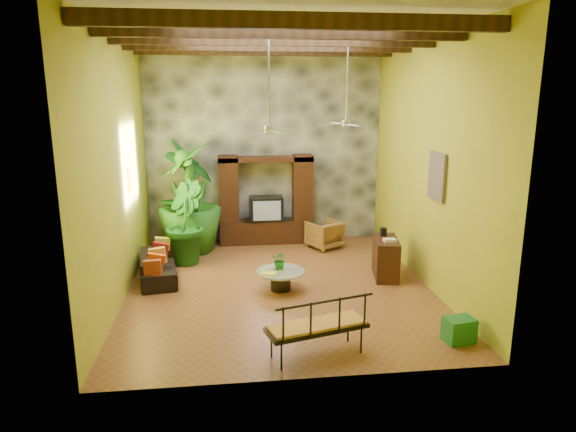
{
  "coord_description": "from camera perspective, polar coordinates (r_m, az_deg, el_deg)",
  "views": [
    {
      "loc": [
        -1.0,
        -9.78,
        3.86
      ],
      "look_at": [
        0.21,
        0.2,
        1.42
      ],
      "focal_mm": 32.0,
      "sensor_mm": 36.0,
      "label": 1
    }
  ],
  "objects": [
    {
      "name": "back_wall",
      "position": [
        13.39,
        -2.63,
        7.81
      ],
      "size": [
        6.0,
        0.02,
        5.0
      ],
      "primitive_type": "cube",
      "color": "#9DA124",
      "rests_on": "ground"
    },
    {
      "name": "yellow_tray",
      "position": [
        10.06,
        -2.08,
        -6.39
      ],
      "size": [
        0.31,
        0.24,
        0.03
      ],
      "primitive_type": "cube",
      "rotation": [
        0.0,
        0.0,
        -0.16
      ],
      "color": "gold",
      "rests_on": "coffee_table"
    },
    {
      "name": "entertainment_center",
      "position": [
        13.28,
        -2.44,
        1.05
      ],
      "size": [
        2.4,
        0.55,
        2.3
      ],
      "color": "black",
      "rests_on": "ground"
    },
    {
      "name": "ceiling",
      "position": [
        9.9,
        -1.16,
        20.26
      ],
      "size": [
        6.0,
        7.0,
        0.02
      ],
      "primitive_type": "cube",
      "color": "silver",
      "rests_on": "back_wall"
    },
    {
      "name": "ceiling_fan_front",
      "position": [
        9.43,
        -2.1,
        10.86
      ],
      "size": [
        1.28,
        1.28,
        1.86
      ],
      "color": "#A6A6AA",
      "rests_on": "ceiling"
    },
    {
      "name": "ceiling_fan_back",
      "position": [
        11.3,
        6.51,
        11.24
      ],
      "size": [
        1.28,
        1.28,
        1.86
      ],
      "color": "#A6A6AA",
      "rests_on": "ceiling"
    },
    {
      "name": "stone_accent_wall",
      "position": [
        13.33,
        -2.62,
        7.78
      ],
      "size": [
        5.98,
        0.1,
        4.98
      ],
      "primitive_type": "cube",
      "color": "#393C40",
      "rests_on": "ground"
    },
    {
      "name": "coffee_table",
      "position": [
        10.29,
        -0.83,
        -6.85
      ],
      "size": [
        0.96,
        0.96,
        0.4
      ],
      "rotation": [
        0.0,
        0.0,
        -0.27
      ],
      "color": "black",
      "rests_on": "ground"
    },
    {
      "name": "left_wall",
      "position": [
        10.08,
        -18.39,
        5.2
      ],
      "size": [
        0.02,
        7.0,
        5.0
      ],
      "primitive_type": "cube",
      "color": "#9DA124",
      "rests_on": "ground"
    },
    {
      "name": "tall_plant_a",
      "position": [
        13.21,
        -10.9,
        2.52
      ],
      "size": [
        1.57,
        1.74,
        2.73
      ],
      "primitive_type": "imported",
      "rotation": [
        0.0,
        0.0,
        1.03
      ],
      "color": "#195F20",
      "rests_on": "ground"
    },
    {
      "name": "right_wall",
      "position": [
        10.66,
        15.26,
        5.84
      ],
      "size": [
        0.02,
        7.0,
        5.0
      ],
      "primitive_type": "cube",
      "color": "#9DA124",
      "rests_on": "ground"
    },
    {
      "name": "tall_plant_b",
      "position": [
        11.96,
        -11.47,
        -0.69
      ],
      "size": [
        1.08,
        1.23,
        1.91
      ],
      "primitive_type": "imported",
      "rotation": [
        0.0,
        0.0,
        1.82
      ],
      "color": "#16551C",
      "rests_on": "ground"
    },
    {
      "name": "tall_plant_c",
      "position": [
        12.7,
        -10.93,
        2.08
      ],
      "size": [
        1.66,
        1.66,
        2.73
      ],
      "primitive_type": "imported",
      "rotation": [
        0.0,
        0.0,
        4.8
      ],
      "color": "#24681B",
      "rests_on": "ground"
    },
    {
      "name": "side_console",
      "position": [
        11.15,
        10.8,
        -4.58
      ],
      "size": [
        0.65,
        1.11,
        0.84
      ],
      "primitive_type": "cube",
      "rotation": [
        0.0,
        0.0,
        -0.18
      ],
      "color": "#372211",
      "rests_on": "ground"
    },
    {
      "name": "ground",
      "position": [
        10.57,
        -1.03,
        -7.78
      ],
      "size": [
        7.0,
        7.0,
        0.0
      ],
      "primitive_type": "plane",
      "color": "brown",
      "rests_on": "ground"
    },
    {
      "name": "wall_art_mask",
      "position": [
        11.1,
        -17.05,
        3.93
      ],
      "size": [
        0.06,
        0.32,
        0.55
      ],
      "primitive_type": "cube",
      "color": "yellow",
      "rests_on": "left_wall"
    },
    {
      "name": "ceiling_beams",
      "position": [
        9.88,
        -1.16,
        18.99
      ],
      "size": [
        5.95,
        5.36,
        0.22
      ],
      "color": "#351E11",
      "rests_on": "ceiling"
    },
    {
      "name": "wicker_armchair",
      "position": [
        13.02,
        4.08,
        -2.05
      ],
      "size": [
        1.02,
        1.03,
        0.69
      ],
      "primitive_type": "imported",
      "rotation": [
        0.0,
        0.0,
        3.65
      ],
      "color": "olive",
      "rests_on": "ground"
    },
    {
      "name": "centerpiece_plant",
      "position": [
        10.29,
        -0.88,
        -4.92
      ],
      "size": [
        0.41,
        0.39,
        0.37
      ],
      "primitive_type": "imported",
      "rotation": [
        0.0,
        0.0,
        -0.37
      ],
      "color": "#19621C",
      "rests_on": "coffee_table"
    },
    {
      "name": "green_bin",
      "position": [
        8.73,
        18.47,
        -11.92
      ],
      "size": [
        0.5,
        0.41,
        0.4
      ],
      "primitive_type": "cube",
      "rotation": [
        0.0,
        0.0,
        0.17
      ],
      "color": "#20792C",
      "rests_on": "ground"
    },
    {
      "name": "sofa",
      "position": [
        11.23,
        -14.19,
        -5.44
      ],
      "size": [
        0.96,
        1.91,
        0.53
      ],
      "primitive_type": "imported",
      "rotation": [
        0.0,
        0.0,
        1.71
      ],
      "color": "black",
      "rests_on": "ground"
    },
    {
      "name": "iron_bench",
      "position": [
        7.7,
        3.33,
        -11.92
      ],
      "size": [
        1.6,
        0.94,
        0.57
      ],
      "rotation": [
        0.0,
        0.0,
        0.27
      ],
      "color": "black",
      "rests_on": "ground"
    },
    {
      "name": "wall_art_painting",
      "position": [
        10.12,
        16.24,
        4.24
      ],
      "size": [
        0.06,
        0.7,
        0.9
      ],
      "primitive_type": "cube",
      "color": "#255389",
      "rests_on": "right_wall"
    }
  ]
}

